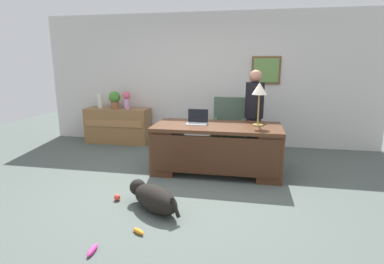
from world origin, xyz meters
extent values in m
plane|color=#4C5651|center=(0.00, 0.00, 0.00)|extent=(12.00, 12.00, 0.00)
cube|color=silver|center=(0.00, 2.60, 1.35)|extent=(7.00, 0.12, 2.70)
cube|color=brown|center=(1.21, 2.52, 1.56)|extent=(0.56, 0.03, 0.55)
cube|color=#658F47|center=(1.21, 2.50, 1.56)|extent=(0.48, 0.01, 0.47)
cube|color=#4C2B19|center=(0.44, 0.82, 0.73)|extent=(1.96, 0.93, 0.05)
cube|color=#4C2B19|center=(-0.35, 0.82, 0.35)|extent=(0.36, 0.87, 0.71)
cube|color=#4C2B19|center=(1.24, 0.82, 0.35)|extent=(0.36, 0.87, 0.71)
cube|color=#412415|center=(0.44, 0.39, 0.39)|extent=(1.86, 0.04, 0.57)
cube|color=olive|center=(-1.86, 2.25, 0.38)|extent=(1.37, 0.48, 0.75)
cube|color=#A16F40|center=(-1.86, 2.00, 0.47)|extent=(1.27, 0.02, 0.14)
cube|color=#475B4C|center=(0.56, 1.72, 0.37)|extent=(0.60, 0.58, 0.18)
cylinder|color=black|center=(0.56, 1.72, 0.14)|extent=(0.10, 0.10, 0.28)
cylinder|color=black|center=(0.56, 1.72, 0.03)|extent=(0.52, 0.52, 0.05)
cube|color=#475B4C|center=(0.56, 1.96, 0.76)|extent=(0.60, 0.12, 0.61)
cube|color=#475B4C|center=(0.30, 1.72, 0.57)|extent=(0.08, 0.50, 0.22)
cube|color=#475B4C|center=(0.82, 1.72, 0.57)|extent=(0.08, 0.50, 0.22)
cylinder|color=#262323|center=(1.01, 1.58, 0.38)|extent=(0.26, 0.26, 0.76)
cylinder|color=black|center=(1.01, 1.58, 1.07)|extent=(0.32, 0.32, 0.61)
sphere|color=#B57660|center=(1.01, 1.58, 1.48)|extent=(0.21, 0.21, 0.21)
ellipsoid|color=black|center=(-0.11, -0.65, 0.15)|extent=(0.75, 0.65, 0.30)
sphere|color=black|center=(-0.40, -0.44, 0.19)|extent=(0.20, 0.20, 0.20)
cylinder|color=black|center=(0.18, -0.85, 0.17)|extent=(0.15, 0.12, 0.21)
cube|color=#B2B5BA|center=(0.12, 0.82, 0.77)|extent=(0.32, 0.22, 0.01)
cube|color=black|center=(0.12, 0.92, 0.88)|extent=(0.32, 0.01, 0.21)
cylinder|color=#9E8447|center=(1.06, 0.88, 0.77)|extent=(0.16, 0.16, 0.02)
cylinder|color=#9E8447|center=(1.06, 0.88, 1.01)|extent=(0.02, 0.02, 0.45)
cone|color=silver|center=(1.06, 0.88, 1.33)|extent=(0.22, 0.22, 0.18)
cylinder|color=#C88DC0|center=(-1.64, 2.25, 0.86)|extent=(0.13, 0.13, 0.21)
sphere|color=#DC5D77|center=(-1.64, 2.25, 1.03)|extent=(0.17, 0.17, 0.17)
cylinder|color=silver|center=(-2.25, 2.25, 0.91)|extent=(0.11, 0.11, 0.32)
cylinder|color=brown|center=(-1.91, 2.25, 0.82)|extent=(0.18, 0.18, 0.14)
sphere|color=#468733|center=(-1.91, 2.25, 0.99)|extent=(0.24, 0.24, 0.24)
sphere|color=#E53F33|center=(-0.67, -0.47, 0.04)|extent=(0.08, 0.08, 0.08)
ellipsoid|color=orange|center=(-0.13, -1.15, 0.03)|extent=(0.16, 0.12, 0.05)
ellipsoid|color=#D8338C|center=(-0.43, -1.52, 0.03)|extent=(0.06, 0.20, 0.05)
camera|label=1|loc=(0.93, -3.77, 1.69)|focal=28.32mm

